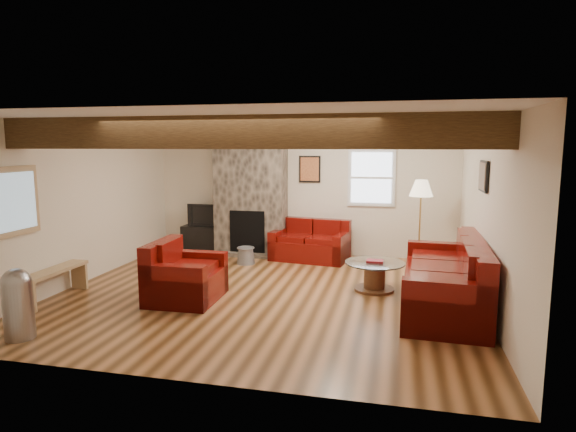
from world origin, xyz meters
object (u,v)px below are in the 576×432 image
Objects in this scene: sofa_three at (444,274)px; tv_cabinet at (208,238)px; armchair_red at (186,271)px; television at (208,215)px; coffee_table at (374,276)px; floor_lamp at (421,193)px; loveseat at (310,240)px.

sofa_three reaches higher than tv_cabinet.
armchair_red is 3.22m from television.
armchair_red reaches higher than tv_cabinet.
coffee_table is 0.85× the size of tv_cabinet.
floor_lamp is at bearing -7.80° from tv_cabinet.
coffee_table is at bearing -45.25° from loveseat.
tv_cabinet is (-4.42, 2.62, -0.20)m from sofa_three.
armchair_red is 4.21m from floor_lamp.
loveseat is 2.16m from coffee_table.
coffee_table is at bearing -69.57° from armchair_red.
floor_lamp reaches higher than tv_cabinet.
loveseat is at bearing -7.80° from tv_cabinet.
television is at bearing 0.00° from tv_cabinet.
coffee_table is at bearing -119.94° from sofa_three.
tv_cabinet is 0.66× the size of floor_lamp.
armchair_red is 3.20m from tv_cabinet.
coffee_table is at bearing -115.55° from floor_lamp.
floor_lamp reaches higher than television.
floor_lamp is at bearing -54.25° from armchair_red.
floor_lamp is (1.99, -0.27, 0.97)m from loveseat.
sofa_three is at bearing -83.37° from floor_lamp.
armchair_red is at bearing -157.93° from coffee_table.
tv_cabinet is at bearing 0.00° from television.
coffee_table is 1.96m from floor_lamp.
floor_lamp is (4.18, -0.57, 0.60)m from television.
armchair_red is at bearing -73.26° from tv_cabinet.
sofa_three is 3.22m from loveseat.
television is at bearing 179.96° from loveseat.
tv_cabinet is at bearing 172.20° from floor_lamp.
television is (-2.19, 0.30, 0.37)m from loveseat.
loveseat is at bearing -133.41° from sofa_three.
sofa_three is at bearing -32.68° from coffee_table.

